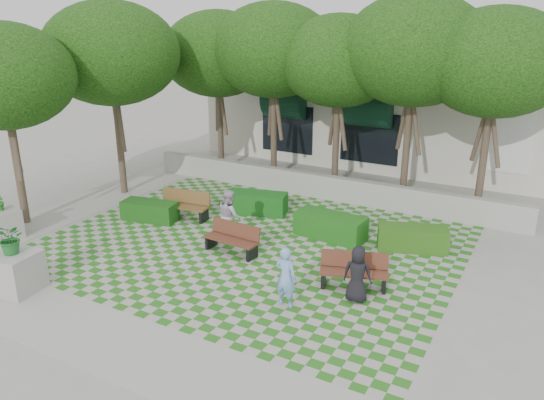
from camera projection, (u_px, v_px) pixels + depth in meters
The scene contains 19 objects.
ground at pixel (232, 258), 15.23m from camera, with size 90.00×90.00×0.00m, color gray.
lawn at pixel (250, 245), 16.05m from camera, with size 12.00×12.00×0.00m, color #2B721E.
sidewalk_south at pixel (111, 341), 11.35m from camera, with size 16.00×2.00×0.01m, color #9E9B93.
sidewalk_west at pixel (81, 206), 19.35m from camera, with size 2.00×12.00×0.01m, color #9E9B93.
retaining_wall at pixel (320, 186), 20.20m from camera, with size 15.00×0.36×0.90m, color #9E9B93.
bench_east at pixel (354, 271), 13.49m from camera, with size 1.81×1.10×0.90m.
bench_mid at pixel (232, 239), 15.46m from camera, with size 1.72×0.68×0.89m.
bench_west at pixel (184, 205), 18.12m from camera, with size 1.88×0.84×0.96m.
hedge_east at pixel (412, 238), 15.70m from camera, with size 2.01×0.80×0.70m, color #265316.
hedge_midright at pixel (330, 226), 16.51m from camera, with size 2.20×0.88×0.77m, color #195215.
hedge_midleft at pixel (257, 203), 18.63m from camera, with size 2.10×0.84×0.73m, color #155018.
hedge_west at pixel (150, 211), 17.97m from camera, with size 1.88×0.75×0.66m, color #164612.
planter_front at pixel (15, 264), 13.20m from camera, with size 1.13×1.13×1.83m.
planter_back at pixel (3, 223), 16.50m from camera, with size 1.09×1.09×1.49m.
person_blue at pixel (286, 277), 12.50m from camera, with size 0.56×0.37×1.53m, color #7FA7E7.
person_dark at pixel (357, 274), 12.74m from camera, with size 0.70×0.45×1.42m, color black.
person_white at pixel (230, 216), 16.16m from camera, with size 0.80×0.62×1.64m, color #C1B5C7.
tree_row at pixel (275, 57), 19.29m from camera, with size 17.70×13.40×7.41m.
building at pixel (406, 105), 25.60m from camera, with size 18.00×8.92×5.15m.
Camera 1 is at (7.73, -11.53, 6.59)m, focal length 35.00 mm.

